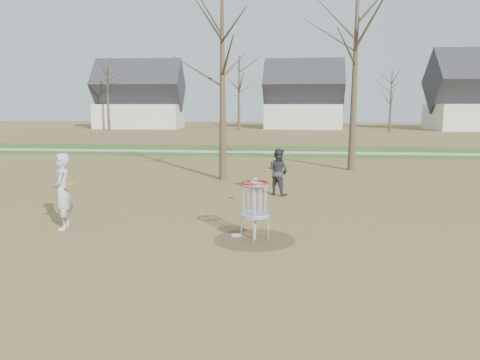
% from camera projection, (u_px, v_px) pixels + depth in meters
% --- Properties ---
extents(ground, '(160.00, 160.00, 0.00)m').
position_uv_depth(ground, '(255.00, 240.00, 10.36)').
color(ground, brown).
rests_on(ground, ground).
extents(green_band, '(160.00, 8.00, 0.01)m').
position_uv_depth(green_band, '(281.00, 151.00, 30.97)').
color(green_band, '#2D5119').
rests_on(green_band, ground).
extents(footpath, '(160.00, 1.50, 0.01)m').
position_uv_depth(footpath, '(281.00, 152.00, 29.98)').
color(footpath, '#9E9E99').
rests_on(footpath, green_band).
extents(dirt_circle, '(1.80, 1.80, 0.01)m').
position_uv_depth(dirt_circle, '(255.00, 240.00, 10.36)').
color(dirt_circle, '#47331E').
rests_on(dirt_circle, ground).
extents(player_standing, '(0.62, 0.77, 1.83)m').
position_uv_depth(player_standing, '(62.00, 192.00, 11.16)').
color(player_standing, '#B5B5B5').
rests_on(player_standing, ground).
extents(player_throwing, '(0.95, 0.89, 1.55)m').
position_uv_depth(player_throwing, '(278.00, 172.00, 15.50)').
color(player_throwing, '#302F34').
rests_on(player_throwing, ground).
extents(disc_grounded, '(0.22, 0.22, 0.02)m').
position_uv_depth(disc_grounded, '(236.00, 235.00, 10.65)').
color(disc_grounded, silver).
rests_on(disc_grounded, dirt_circle).
extents(discs_in_play, '(4.63, 3.02, 0.07)m').
position_uv_depth(discs_in_play, '(183.00, 176.00, 11.98)').
color(discs_in_play, '#FB400D').
rests_on(discs_in_play, ground).
extents(disc_golf_basket, '(0.64, 0.64, 1.35)m').
position_uv_depth(disc_golf_basket, '(255.00, 199.00, 10.22)').
color(disc_golf_basket, '#9EA3AD').
rests_on(disc_golf_basket, ground).
extents(bare_trees, '(52.62, 44.98, 9.00)m').
position_uv_depth(bare_trees, '(305.00, 81.00, 44.44)').
color(bare_trees, '#382B1E').
rests_on(bare_trees, ground).
extents(houses_row, '(56.51, 10.01, 7.26)m').
position_uv_depth(houses_row, '(322.00, 102.00, 60.90)').
color(houses_row, silver).
rests_on(houses_row, ground).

